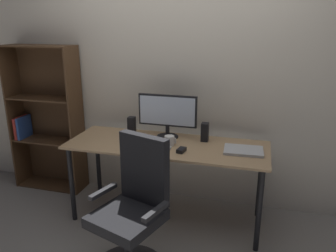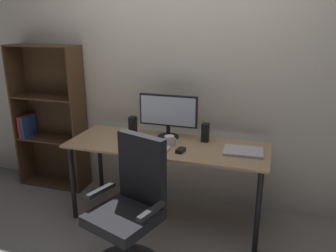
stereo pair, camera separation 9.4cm
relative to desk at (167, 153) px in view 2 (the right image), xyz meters
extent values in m
plane|color=gray|center=(0.00, 0.00, -0.66)|extent=(12.00, 12.00, 0.00)
cube|color=beige|center=(0.00, 0.49, 0.64)|extent=(6.40, 0.10, 2.60)
cube|color=tan|center=(0.00, 0.00, 0.07)|extent=(1.77, 0.64, 0.02)
cylinder|color=black|center=(-0.82, -0.26, -0.30)|extent=(0.04, 0.04, 0.72)
cylinder|color=black|center=(0.82, -0.26, -0.30)|extent=(0.04, 0.04, 0.72)
cylinder|color=black|center=(-0.82, 0.26, -0.30)|extent=(0.04, 0.04, 0.72)
cylinder|color=black|center=(0.82, 0.26, -0.30)|extent=(0.04, 0.04, 0.72)
cylinder|color=black|center=(-0.04, 0.18, 0.09)|extent=(0.20, 0.20, 0.01)
cylinder|color=black|center=(-0.04, 0.18, 0.15)|extent=(0.04, 0.04, 0.10)
cube|color=black|center=(-0.04, 0.18, 0.34)|extent=(0.55, 0.03, 0.29)
cube|color=silver|center=(-0.04, 0.17, 0.34)|extent=(0.52, 0.01, 0.26)
cube|color=#B7BABC|center=(-0.08, -0.14, 0.09)|extent=(0.29, 0.12, 0.02)
cube|color=black|center=(0.17, -0.15, 0.10)|extent=(0.07, 0.10, 0.03)
cylinder|color=white|center=(0.03, -0.03, 0.13)|extent=(0.09, 0.09, 0.09)
cube|color=white|center=(0.08, -0.03, 0.13)|extent=(0.02, 0.01, 0.05)
cube|color=#B7BABC|center=(0.66, 0.00, 0.09)|extent=(0.33, 0.25, 0.02)
cube|color=black|center=(-0.40, 0.17, 0.17)|extent=(0.06, 0.07, 0.17)
cube|color=black|center=(0.31, 0.17, 0.17)|extent=(0.06, 0.07, 0.17)
cylinder|color=black|center=(-0.08, -0.76, -0.44)|extent=(0.06, 0.06, 0.38)
cube|color=black|center=(-0.08, -0.76, -0.21)|extent=(0.56, 0.56, 0.08)
cube|color=black|center=(-0.01, -0.56, 0.09)|extent=(0.40, 0.20, 0.52)
cube|color=#232326|center=(-0.30, -0.67, -0.08)|extent=(0.12, 0.26, 0.03)
cube|color=#232326|center=(0.16, -0.82, -0.08)|extent=(0.12, 0.26, 0.03)
cube|color=#4C331E|center=(-1.79, 0.28, 0.12)|extent=(0.02, 0.28, 1.55)
cube|color=#4C331E|center=(-1.05, 0.28, 0.12)|extent=(0.02, 0.28, 1.55)
cube|color=#4C331E|center=(-1.42, 0.41, 0.12)|extent=(0.76, 0.01, 1.55)
cube|color=#4C331E|center=(-1.42, 0.28, -0.65)|extent=(0.72, 0.26, 0.02)
cube|color=#4C331E|center=(-1.42, 0.28, -0.12)|extent=(0.72, 0.26, 0.02)
cube|color=#4C331E|center=(-1.42, 0.28, 0.35)|extent=(0.72, 0.26, 0.02)
cube|color=#4C331E|center=(-1.42, 0.28, 0.88)|extent=(0.72, 0.26, 0.02)
cube|color=#B22D28|center=(-1.73, 0.27, 0.01)|extent=(0.03, 0.22, 0.24)
cube|color=#28478C|center=(-1.70, 0.27, 0.01)|extent=(0.03, 0.22, 0.24)
camera|label=1|loc=(0.75, -2.66, 1.12)|focal=35.82mm
camera|label=2|loc=(0.84, -2.64, 1.12)|focal=35.82mm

